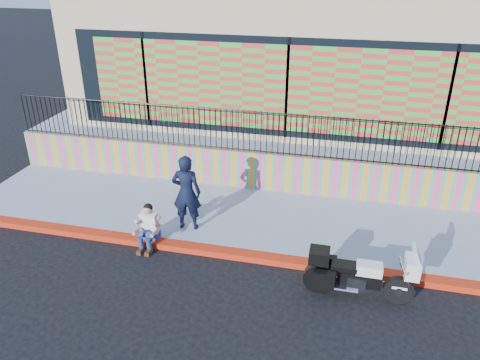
% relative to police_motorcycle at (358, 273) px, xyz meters
% --- Properties ---
extents(ground, '(90.00, 90.00, 0.00)m').
position_rel_police_motorcycle_xyz_m(ground, '(-2.22, 0.74, -0.56)').
color(ground, black).
rests_on(ground, ground).
extents(red_curb, '(16.00, 0.30, 0.15)m').
position_rel_police_motorcycle_xyz_m(red_curb, '(-2.22, 0.74, -0.48)').
color(red_curb, '#AE1C0C').
rests_on(red_curb, ground).
extents(sidewalk, '(16.00, 3.00, 0.15)m').
position_rel_police_motorcycle_xyz_m(sidewalk, '(-2.22, 2.39, -0.48)').
color(sidewalk, '#8F99AC').
rests_on(sidewalk, ground).
extents(mural_wall, '(16.00, 0.20, 1.10)m').
position_rel_police_motorcycle_xyz_m(mural_wall, '(-2.22, 3.99, 0.14)').
color(mural_wall, '#F94173').
rests_on(mural_wall, sidewalk).
extents(metal_fence, '(15.80, 0.04, 1.20)m').
position_rel_police_motorcycle_xyz_m(metal_fence, '(-2.22, 3.99, 1.29)').
color(metal_fence, black).
rests_on(metal_fence, mural_wall).
extents(elevated_platform, '(16.00, 10.00, 1.25)m').
position_rel_police_motorcycle_xyz_m(elevated_platform, '(-2.22, 9.09, 0.07)').
color(elevated_platform, '#8F99AC').
rests_on(elevated_platform, ground).
extents(storefront_building, '(14.00, 8.06, 4.00)m').
position_rel_police_motorcycle_xyz_m(storefront_building, '(-2.22, 8.88, 2.69)').
color(storefront_building, '#CDBB88').
rests_on(storefront_building, elevated_platform).
extents(police_motorcycle, '(2.14, 0.71, 1.33)m').
position_rel_police_motorcycle_xyz_m(police_motorcycle, '(0.00, 0.00, 0.00)').
color(police_motorcycle, black).
rests_on(police_motorcycle, ground).
extents(police_officer, '(0.74, 0.53, 1.91)m').
position_rel_police_motorcycle_xyz_m(police_officer, '(-4.06, 1.49, 0.55)').
color(police_officer, black).
rests_on(police_officer, sidewalk).
extents(seated_man, '(0.54, 0.71, 1.06)m').
position_rel_police_motorcycle_xyz_m(seated_man, '(-4.75, 0.65, -0.11)').
color(seated_man, navy).
rests_on(seated_man, ground).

